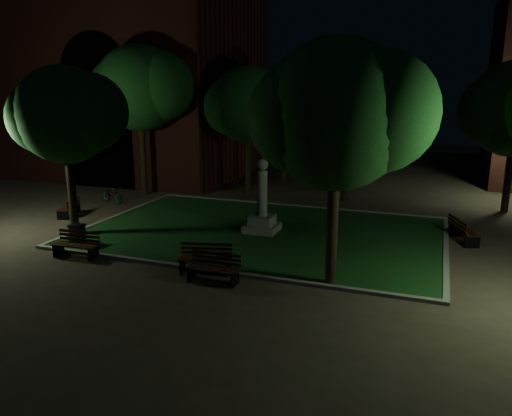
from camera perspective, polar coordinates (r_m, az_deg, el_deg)
The scene contains 19 objects.
ground at distance 20.19m, azimuth -1.20°, elevation -4.37°, with size 80.00×80.00×0.00m, color #46362A.
lawn at distance 21.97m, azimuth 0.70°, elevation -2.75°, with size 15.00×10.00×0.08m, color #153D15.
lawn_kerb at distance 21.96m, azimuth 0.70°, elevation -2.70°, with size 15.40×10.40×0.12m.
monument at distance 21.73m, azimuth 0.71°, elevation -0.43°, with size 1.40×1.40×3.20m.
building_main at distance 39.06m, azimuth -16.18°, elevation 14.88°, with size 20.00×12.00×15.00m.
tree_west at distance 22.16m, azimuth -20.83°, elevation 9.92°, with size 4.96×4.05×7.17m.
tree_north_wl at distance 28.30m, azimuth -0.71°, elevation 11.70°, with size 5.26×4.29×7.41m.
tree_north_er at distance 27.85m, azimuth 10.82°, elevation 12.88°, with size 5.90×4.82×8.37m.
tree_se at distance 15.30m, azimuth 9.55°, elevation 10.45°, with size 5.62×4.59×7.75m.
tree_nw at distance 29.69m, azimuth -13.03°, elevation 13.22°, with size 5.98×4.88×8.61m.
tree_far_north at distance 32.60m, azimuth 3.45°, elevation 12.58°, with size 5.24×4.28×7.76m.
lamppost_nw at distance 32.81m, azimuth -11.28°, elevation 8.25°, with size 1.18×0.28×4.71m.
bench_near_left at distance 17.38m, azimuth -5.79°, elevation -5.86°, with size 1.93×1.06×1.00m.
bench_near_right at distance 16.54m, azimuth -4.85°, elevation -6.95°, with size 1.76×0.64×0.96m.
bench_west_near at distance 20.01m, azimuth -19.83°, elevation -4.02°, with size 1.80×0.72×0.97m.
bench_left_side at distance 26.29m, azimuth -20.50°, elevation -0.02°, with size 0.95×1.68×0.87m.
bench_right_side at distance 22.27m, azimuth 22.51°, elevation -2.45°, with size 1.26×1.93×1.00m.
trash_bin at distance 21.34m, azimuth -19.72°, elevation -2.93°, with size 0.56×0.56×0.89m.
bicycle at distance 28.71m, azimuth -16.10°, elevation 1.50°, with size 0.59×1.70×0.90m, color black.
Camera 1 is at (7.04, -17.84, 6.31)m, focal length 35.00 mm.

